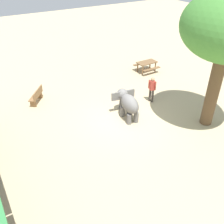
{
  "coord_description": "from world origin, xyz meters",
  "views": [
    {
      "loc": [
        -9.33,
        6.61,
        7.9
      ],
      "look_at": [
        -0.03,
        0.91,
        0.8
      ],
      "focal_mm": 40.12,
      "sensor_mm": 36.0,
      "label": 1
    }
  ],
  "objects_px": {
    "wooden_bench": "(37,96)",
    "person_handler": "(152,88)",
    "picnic_table_near": "(147,64)",
    "elephant": "(128,103)"
  },
  "relations": [
    {
      "from": "elephant",
      "to": "person_handler",
      "type": "distance_m",
      "value": 2.3
    },
    {
      "from": "wooden_bench",
      "to": "picnic_table_near",
      "type": "height_order",
      "value": "wooden_bench"
    },
    {
      "from": "elephant",
      "to": "person_handler",
      "type": "height_order",
      "value": "person_handler"
    },
    {
      "from": "wooden_bench",
      "to": "person_handler",
      "type": "bearing_deg",
      "value": -83.06
    },
    {
      "from": "person_handler",
      "to": "picnic_table_near",
      "type": "distance_m",
      "value": 4.54
    },
    {
      "from": "picnic_table_near",
      "to": "elephant",
      "type": "bearing_deg",
      "value": -137.29
    },
    {
      "from": "person_handler",
      "to": "wooden_bench",
      "type": "distance_m",
      "value": 6.99
    },
    {
      "from": "elephant",
      "to": "wooden_bench",
      "type": "relative_size",
      "value": 1.53
    },
    {
      "from": "elephant",
      "to": "picnic_table_near",
      "type": "height_order",
      "value": "elephant"
    },
    {
      "from": "elephant",
      "to": "wooden_bench",
      "type": "xyz_separation_m",
      "value": [
        4.21,
        3.8,
        -0.44
      ]
    }
  ]
}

